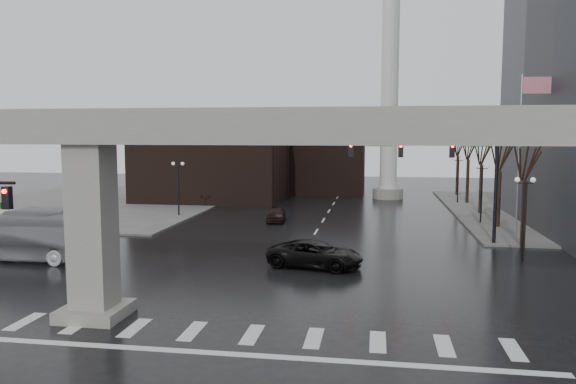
# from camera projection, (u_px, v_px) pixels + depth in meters

# --- Properties ---
(ground) EXTENTS (160.00, 160.00, 0.00)m
(ground) POSITION_uv_depth(u_px,v_px,m) (258.00, 326.00, 22.63)
(ground) COLOR black
(ground) RESTS_ON ground
(sidewalk_nw) EXTENTS (28.00, 36.00, 0.15)m
(sidewalk_nw) POSITION_uv_depth(u_px,v_px,m) (96.00, 203.00, 62.04)
(sidewalk_nw) COLOR slate
(sidewalk_nw) RESTS_ON ground
(elevated_guideway) EXTENTS (48.00, 2.60, 8.70)m
(elevated_guideway) POSITION_uv_depth(u_px,v_px,m) (288.00, 156.00, 21.72)
(elevated_guideway) COLOR gray
(elevated_guideway) RESTS_ON ground
(building_far_left) EXTENTS (16.00, 14.00, 10.00)m
(building_far_left) POSITION_uv_depth(u_px,v_px,m) (216.00, 157.00, 65.55)
(building_far_left) COLOR black
(building_far_left) RESTS_ON ground
(building_far_mid) EXTENTS (10.00, 10.00, 8.00)m
(building_far_mid) POSITION_uv_depth(u_px,v_px,m) (326.00, 162.00, 73.60)
(building_far_mid) COLOR black
(building_far_mid) RESTS_ON ground
(smokestack) EXTENTS (3.60, 3.60, 30.00)m
(smokestack) POSITION_uv_depth(u_px,v_px,m) (390.00, 85.00, 65.49)
(smokestack) COLOR silver
(smokestack) RESTS_ON ground
(signal_mast_arm) EXTENTS (12.12, 0.43, 8.00)m
(signal_mast_arm) POSITION_uv_depth(u_px,v_px,m) (440.00, 161.00, 39.09)
(signal_mast_arm) COLOR black
(signal_mast_arm) RESTS_ON ground
(flagpole_assembly) EXTENTS (2.06, 0.12, 12.00)m
(flagpole_assembly) POSITION_uv_depth(u_px,v_px,m) (524.00, 136.00, 41.07)
(flagpole_assembly) COLOR silver
(flagpole_assembly) RESTS_ON ground
(lamp_right_0) EXTENTS (1.22, 0.32, 5.11)m
(lamp_right_0) POSITION_uv_depth(u_px,v_px,m) (524.00, 204.00, 33.92)
(lamp_right_0) COLOR black
(lamp_right_0) RESTS_ON ground
(lamp_right_1) EXTENTS (1.22, 0.32, 5.11)m
(lamp_right_1) POSITION_uv_depth(u_px,v_px,m) (482.00, 184.00, 47.67)
(lamp_right_1) COLOR black
(lamp_right_1) RESTS_ON ground
(lamp_right_2) EXTENTS (1.22, 0.32, 5.11)m
(lamp_right_2) POSITION_uv_depth(u_px,v_px,m) (458.00, 172.00, 61.42)
(lamp_right_2) COLOR black
(lamp_right_2) RESTS_ON ground
(lamp_left_0) EXTENTS (1.22, 0.32, 5.11)m
(lamp_left_0) POSITION_uv_depth(u_px,v_px,m) (106.00, 196.00, 38.13)
(lamp_left_0) COLOR black
(lamp_left_0) RESTS_ON ground
(lamp_left_1) EXTENTS (1.22, 0.32, 5.11)m
(lamp_left_1) POSITION_uv_depth(u_px,v_px,m) (178.00, 180.00, 51.88)
(lamp_left_1) COLOR black
(lamp_left_1) RESTS_ON ground
(lamp_left_2) EXTENTS (1.22, 0.32, 5.11)m
(lamp_left_2) POSITION_uv_depth(u_px,v_px,m) (220.00, 170.00, 65.63)
(lamp_left_2) COLOR black
(lamp_left_2) RESTS_ON ground
(tree_right_0) EXTENTS (1.09, 1.58, 7.50)m
(tree_right_0) POSITION_uv_depth(u_px,v_px,m) (524.00, 207.00, 37.77)
(tree_right_0) COLOR black
(tree_right_0) RESTS_ON ground
(tree_right_1) EXTENTS (1.09, 1.61, 7.67)m
(tree_right_1) POSITION_uv_depth(u_px,v_px,m) (499.00, 194.00, 45.62)
(tree_right_1) COLOR black
(tree_right_1) RESTS_ON ground
(tree_right_2) EXTENTS (1.10, 1.63, 7.85)m
(tree_right_2) POSITION_uv_depth(u_px,v_px,m) (481.00, 184.00, 53.48)
(tree_right_2) COLOR black
(tree_right_2) RESTS_ON ground
(tree_right_3) EXTENTS (1.11, 1.66, 8.02)m
(tree_right_3) POSITION_uv_depth(u_px,v_px,m) (468.00, 177.00, 61.33)
(tree_right_3) COLOR black
(tree_right_3) RESTS_ON ground
(tree_right_4) EXTENTS (1.12, 1.69, 8.19)m
(tree_right_4) POSITION_uv_depth(u_px,v_px,m) (458.00, 171.00, 69.18)
(tree_right_4) COLOR black
(tree_right_4) RESTS_ON ground
(pickup_truck) EXTENTS (5.95, 3.65, 1.54)m
(pickup_truck) POSITION_uv_depth(u_px,v_px,m) (315.00, 254.00, 32.47)
(pickup_truck) COLOR black
(pickup_truck) RESTS_ON ground
(city_bus) EXTENTS (11.45, 3.36, 3.15)m
(city_bus) POSITION_uv_depth(u_px,v_px,m) (23.00, 234.00, 34.39)
(city_bus) COLOR #ACACB0
(city_bus) RESTS_ON ground
(far_car) EXTENTS (1.90, 3.96, 1.30)m
(far_car) POSITION_uv_depth(u_px,v_px,m) (276.00, 214.00, 49.34)
(far_car) COLOR black
(far_car) RESTS_ON ground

